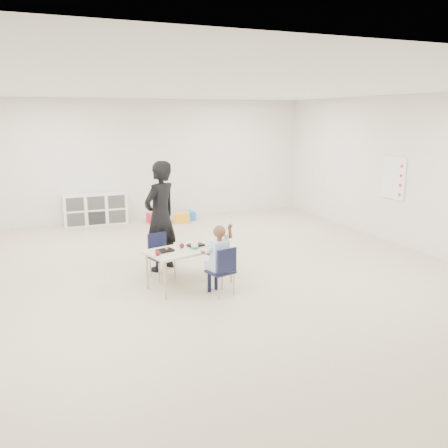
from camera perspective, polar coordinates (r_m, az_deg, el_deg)
name	(u,v)px	position (r m, az deg, el deg)	size (l,w,h in m)	color
room	(209,186)	(7.08, -1.79, 4.65)	(9.00, 9.02, 2.80)	beige
table	(190,267)	(6.88, -4.11, -5.15)	(1.36, 0.94, 0.57)	beige
chair_near	(220,271)	(6.53, -0.43, -5.62)	(0.33, 0.31, 0.68)	black
chair_far	(162,257)	(7.22, -7.44, -3.91)	(0.33, 0.31, 0.68)	black
child	(220,257)	(6.47, -0.44, -3.97)	(0.46, 0.46, 1.08)	#B2D4F2
lunch_tray_near	(196,245)	(6.88, -3.41, -2.55)	(0.22, 0.16, 0.03)	black
lunch_tray_far	(165,250)	(6.65, -7.10, -3.17)	(0.22, 0.16, 0.03)	black
milk_carton	(195,246)	(6.71, -3.56, -2.66)	(0.07, 0.07, 0.10)	white
bread_roll	(212,244)	(6.86, -1.43, -2.42)	(0.09, 0.09, 0.07)	tan
apple_near	(182,246)	(6.79, -5.11, -2.61)	(0.07, 0.07, 0.07)	maroon
apple_far	(158,253)	(6.47, -7.97, -3.48)	(0.07, 0.07, 0.07)	maroon
cubby_shelf	(95,209)	(11.13, -15.21, 1.75)	(1.40, 0.40, 0.70)	white
rules_poster	(394,178)	(9.67, 19.76, 5.22)	(0.02, 0.60, 0.80)	white
adult	(160,216)	(7.51, -7.66, 0.92)	(0.64, 0.42, 1.74)	black
bin_red	(157,218)	(11.04, -8.12, 0.70)	(0.34, 0.44, 0.21)	red
bin_yellow	(181,217)	(11.08, -5.15, 0.84)	(0.35, 0.45, 0.22)	#EEA519
bin_blue	(186,215)	(11.29, -4.58, 1.03)	(0.32, 0.41, 0.20)	blue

